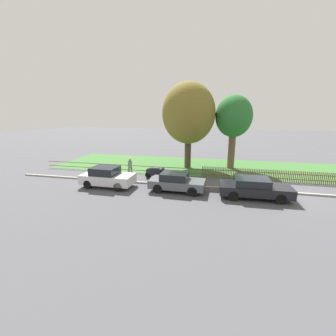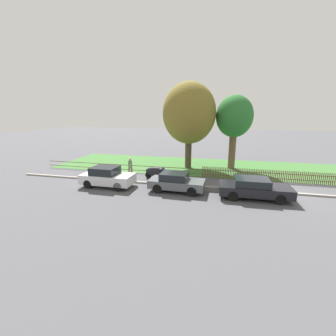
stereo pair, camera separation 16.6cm
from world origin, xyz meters
name	(u,v)px [view 1 (the left image)]	position (x,y,z in m)	size (l,w,h in m)	color
ground_plane	(277,193)	(0.00, 0.00, 0.00)	(120.00, 120.00, 0.00)	#4C4C51
kerb_stone	(277,192)	(0.00, 0.10, 0.06)	(40.51, 0.20, 0.12)	#9E998E
grass_strip	(260,169)	(0.00, 6.78, 0.01)	(40.51, 7.86, 0.01)	#3D7033
park_fence	(269,175)	(0.00, 2.86, 0.47)	(40.51, 0.05, 0.93)	brown
parked_car_silver_hatchback	(107,177)	(-11.84, -1.18, 0.74)	(3.82, 1.83, 1.48)	silver
parked_car_black_saloon	(176,182)	(-6.73, -1.02, 0.67)	(3.82, 1.80, 1.30)	#51565B
parked_car_navy_estate	(254,188)	(-1.69, -1.18, 0.67)	(4.40, 1.88, 1.29)	black
covered_motorcycle	(157,172)	(-8.79, 1.48, 0.62)	(2.00, 0.79, 1.01)	black
tree_nearest_kerb	(189,114)	(-6.92, 6.09, 5.21)	(5.00, 5.00, 8.12)	#473828
tree_behind_motorcycle	(234,117)	(-2.76, 6.74, 4.86)	(3.39, 3.39, 6.92)	brown
pedestrian_near_fence	(130,166)	(-11.16, 1.54, 0.94)	(0.47, 0.47, 1.66)	#7F6B51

